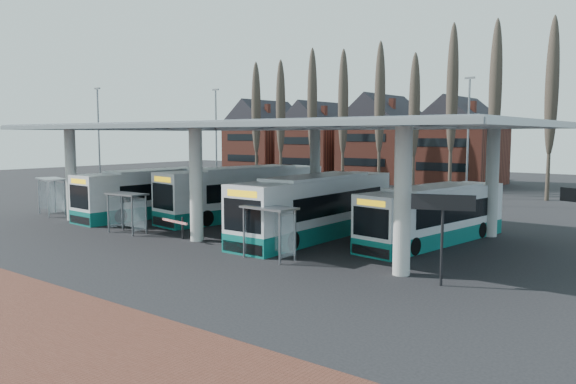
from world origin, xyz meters
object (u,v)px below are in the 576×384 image
Objects in this scene: bus_0 at (157,194)px; bus_2 at (317,208)px; shelter_1 at (129,204)px; bus_3 at (435,216)px; bus_1 at (245,194)px; shelter_0 at (53,188)px; shelter_2 at (271,221)px.

bus_2 is at bearing 2.90° from bus_0.
shelter_1 is (-9.31, -5.69, 0.07)m from bus_2.
shelter_1 is at bearing -49.70° from bus_0.
bus_0 reaches higher than bus_3.
bus_1 is 8.54m from bus_2.
shelter_0 is (-6.09, -4.30, 0.36)m from bus_0.
shelter_0 reaches higher than shelter_1.
bus_0 is 1.07× the size of bus_3.
shelter_1 is (4.35, -5.63, 0.15)m from bus_0.
bus_0 is 4.42× the size of shelter_2.
shelter_0 is at bearing -168.22° from bus_2.
bus_2 is at bearing 108.02° from shelter_2.
bus_1 is 4.19× the size of shelter_0.
bus_1 is 4.80× the size of shelter_2.
shelter_0 is at bearing 179.43° from shelter_2.
bus_2 reaches higher than shelter_1.
bus_1 is 1.03× the size of bus_2.
bus_1 is 13.93m from bus_3.
bus_1 is at bearing -173.84° from bus_3.
shelter_2 reaches higher than shelter_1.
bus_3 is 9.34m from shelter_2.
bus_2 reaches higher than shelter_0.
bus_2 reaches higher than shelter_2.
bus_1 is at bearing 159.70° from bus_2.
bus_2 is at bearing -10.64° from bus_1.
bus_0 is 3.87× the size of shelter_0.
shelter_2 is (15.18, -5.82, 0.22)m from bus_0.
bus_0 reaches higher than shelter_0.
bus_0 is 7.11m from shelter_1.
shelter_1 is at bearing -89.45° from bus_1.
bus_0 is 0.92× the size of bus_1.
shelter_0 is at bearing -157.07° from bus_3.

